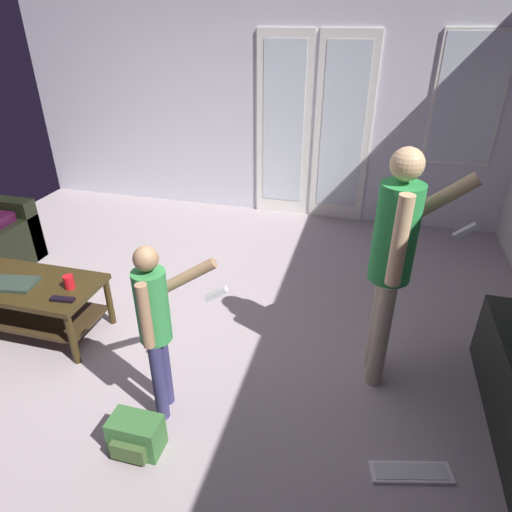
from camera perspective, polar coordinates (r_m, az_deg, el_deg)
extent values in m
cube|color=#A19296|center=(3.57, -11.18, -10.14)|extent=(5.79, 5.40, 0.02)
cube|color=silver|center=(5.37, 0.01, 19.70)|extent=(5.79, 0.06, 2.70)
cube|color=white|center=(5.31, 3.54, 15.93)|extent=(0.63, 0.02, 2.10)
cube|color=silver|center=(5.29, 3.52, 16.43)|extent=(0.47, 0.01, 1.80)
cube|color=white|center=(5.23, 11.04, 15.26)|extent=(0.63, 0.02, 2.10)
cube|color=silver|center=(5.20, 11.08, 15.76)|extent=(0.47, 0.01, 1.80)
cube|color=white|center=(5.22, 25.60, 17.62)|extent=(0.68, 0.02, 1.33)
cube|color=silver|center=(5.20, 25.62, 17.59)|extent=(0.62, 0.01, 1.27)
cube|color=black|center=(5.18, -30.13, 3.36)|extent=(0.86, 0.16, 0.62)
cube|color=#342811|center=(3.70, -27.25, -3.35)|extent=(1.05, 0.55, 0.04)
cube|color=#332515|center=(3.84, -26.36, -6.78)|extent=(0.97, 0.47, 0.02)
cylinder|color=#342811|center=(3.39, -22.57, -9.92)|extent=(0.05, 0.05, 0.41)
cylinder|color=#342811|center=(4.27, -29.59, -3.23)|extent=(0.05, 0.05, 0.41)
cylinder|color=#342811|center=(3.69, -18.38, -5.61)|extent=(0.05, 0.05, 0.41)
cylinder|color=tan|center=(2.98, 15.74, -9.93)|extent=(0.11, 0.11, 0.77)
cylinder|color=tan|center=(3.11, 15.54, -8.01)|extent=(0.11, 0.11, 0.77)
cylinder|color=green|center=(2.69, 17.55, 2.78)|extent=(0.25, 0.25, 0.61)
sphere|color=#DDB482|center=(2.55, 18.93, 11.16)|extent=(0.19, 0.19, 0.19)
cylinder|color=#DDB482|center=(2.53, 18.02, 1.80)|extent=(0.09, 0.09, 0.54)
cylinder|color=#DDB482|center=(2.83, 21.90, 6.37)|extent=(0.49, 0.13, 0.40)
cube|color=white|center=(2.95, 25.35, 2.95)|extent=(0.13, 0.05, 0.11)
cylinder|color=navy|center=(2.78, -12.39, -15.60)|extent=(0.08, 0.08, 0.56)
cylinder|color=navy|center=(2.87, -11.74, -13.91)|extent=(0.08, 0.08, 0.56)
cylinder|color=#379249|center=(2.51, -13.22, -6.35)|extent=(0.18, 0.18, 0.44)
sphere|color=tan|center=(2.35, -14.03, -0.32)|extent=(0.14, 0.14, 0.14)
cylinder|color=tan|center=(2.40, -14.09, -7.56)|extent=(0.06, 0.06, 0.39)
cylinder|color=tan|center=(2.50, -9.08, -2.74)|extent=(0.37, 0.13, 0.26)
cube|color=white|center=(2.53, -5.18, -4.87)|extent=(0.14, 0.06, 0.10)
cylinder|color=#3C3727|center=(5.77, -29.28, 2.62)|extent=(0.26, 0.26, 0.02)
cube|color=#3A6E36|center=(2.78, -15.15, -21.29)|extent=(0.29, 0.17, 0.22)
cube|color=#415B2E|center=(2.75, -16.19, -23.19)|extent=(0.20, 0.04, 0.11)
cube|color=white|center=(2.81, 19.34, -24.84)|extent=(0.46, 0.23, 0.02)
cube|color=silver|center=(2.80, 19.38, -24.71)|extent=(0.41, 0.19, 0.00)
cube|color=#2D3B31|center=(3.70, -28.71, -3.17)|extent=(0.34, 0.26, 0.03)
cylinder|color=red|center=(3.47, -22.97, -3.11)|extent=(0.07, 0.07, 0.10)
cube|color=black|center=(3.36, -23.69, -5.13)|extent=(0.17, 0.07, 0.02)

